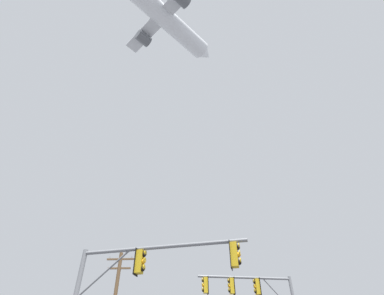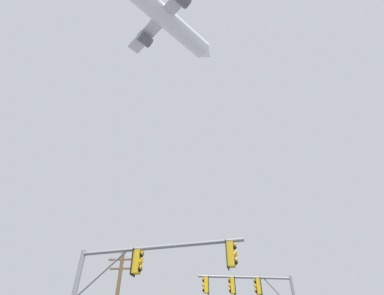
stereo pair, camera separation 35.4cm
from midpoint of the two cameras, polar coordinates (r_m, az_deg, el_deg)
name	(u,v)px [view 1 (the left image)]	position (r m, az deg, el deg)	size (l,w,h in m)	color
signal_pole_near	(138,278)	(12.73, -11.38, -23.70)	(6.97, 1.48, 5.51)	slate
airplane	(164,17)	(57.30, -5.66, 23.98)	(18.17, 19.75, 6.52)	white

